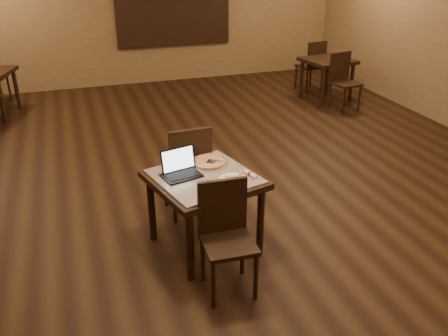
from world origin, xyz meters
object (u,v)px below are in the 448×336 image
object	(u,v)px
other_table_a	(327,66)
chair_main_far	(188,166)
other_table_a_chair_near	(343,78)
other_table_a_chair_far	(313,63)
laptop	(180,168)
chair_main_near	(226,231)
tiled_table	(204,186)
pizza_pan	(209,163)

from	to	relation	value
other_table_a	chair_main_far	bearing A→B (deg)	-146.81
other_table_a_chair_near	other_table_a_chair_far	size ratio (longest dim) A/B	1.00
other_table_a	other_table_a_chair_near	bearing A→B (deg)	-101.16
laptop	chair_main_far	bearing A→B (deg)	54.42
chair_main_near	laptop	bearing A→B (deg)	108.42
other_table_a	tiled_table	bearing A→B (deg)	-141.89
chair_main_near	chair_main_far	bearing A→B (deg)	92.62
pizza_pan	chair_main_far	bearing A→B (deg)	107.51
pizza_pan	other_table_a_chair_near	world-z (taller)	other_table_a_chair_near
pizza_pan	other_table_a_chair_far	distance (m)	5.37
other_table_a_chair_near	other_table_a_chair_far	xyz separation A→B (m)	(0.03, 1.15, 0.00)
other_table_a_chair_far	chair_main_far	bearing A→B (deg)	37.77
other_table_a_chair_far	pizza_pan	bearing A→B (deg)	41.35
chair_main_near	laptop	distance (m)	0.80
laptop	other_table_a_chair_far	bearing A→B (deg)	35.77
pizza_pan	other_table_a	distance (m)	4.92
laptop	pizza_pan	xyz separation A→B (m)	(0.32, 0.14, -0.06)
tiled_table	other_table_a	distance (m)	5.18
chair_main_near	other_table_a_chair_near	distance (m)	5.19
pizza_pan	chair_main_near	bearing A→B (deg)	-97.73
laptop	other_table_a	bearing A→B (deg)	31.79
chair_main_near	other_table_a	world-z (taller)	chair_main_near
chair_main_far	laptop	size ratio (longest dim) A/B	2.67
tiled_table	other_table_a	bearing A→B (deg)	32.93
tiled_table	other_table_a_chair_near	size ratio (longest dim) A/B	1.14
tiled_table	chair_main_near	world-z (taller)	chair_main_near
tiled_table	chair_main_near	distance (m)	0.63
tiled_table	laptop	size ratio (longest dim) A/B	2.91
chair_main_near	other_table_a	distance (m)	5.64
other_table_a_chair_near	other_table_a_chair_far	distance (m)	1.15
chair_main_far	pizza_pan	size ratio (longest dim) A/B	2.62
chair_main_near	tiled_table	bearing A→B (deg)	92.96
other_table_a	other_table_a_chair_near	world-z (taller)	other_table_a_chair_near
laptop	other_table_a_chair_far	xyz separation A→B (m)	(3.69, 4.31, -0.27)
pizza_pan	other_table_a	xyz separation A→B (m)	(3.36, 3.60, -0.13)
other_table_a_chair_far	other_table_a_chair_near	bearing A→B (deg)	78.84
pizza_pan	laptop	bearing A→B (deg)	-157.04
tiled_table	other_table_a_chair_far	world-z (taller)	other_table_a_chair_far
laptop	pizza_pan	world-z (taller)	laptop
other_table_a_chair_far	chair_main_near	bearing A→B (deg)	45.55
chair_main_near	other_table_a	xyz separation A→B (m)	(3.47, 4.45, 0.09)
tiled_table	other_table_a_chair_near	xyz separation A→B (m)	(3.46, 3.26, -0.10)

